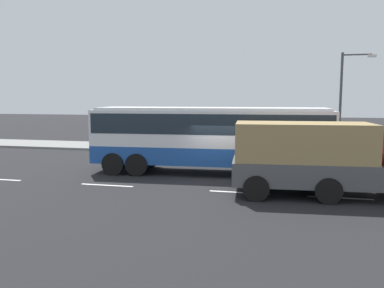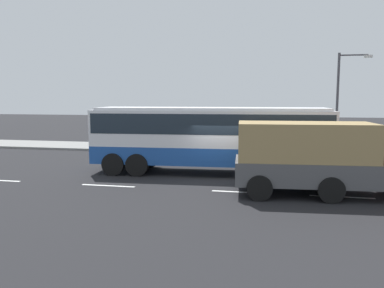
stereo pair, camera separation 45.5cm
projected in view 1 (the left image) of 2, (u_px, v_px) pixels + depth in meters
The scene contains 7 objects.
ground_plane at pixel (218, 180), 18.00m from camera, with size 120.00×120.00×0.00m, color black.
sidewalk_curb at pixel (239, 150), 27.46m from camera, with size 80.00×4.00×0.15m, color gray.
lane_centreline at pixel (104, 185), 16.85m from camera, with size 22.46×0.16×0.01m.
coach_bus at pixel (210, 133), 19.21m from camera, with size 11.78×3.27×3.30m.
cargo_truck at pixel (327, 156), 14.79m from camera, with size 7.46×2.99×2.83m.
pedestrian_near_curb at pixel (340, 138), 26.13m from camera, with size 0.32×0.32×1.64m.
street_lamp at pixel (345, 96), 24.22m from camera, with size 2.03×0.24×6.41m.
Camera 1 is at (2.75, -17.50, 3.80)m, focal length 36.27 mm.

